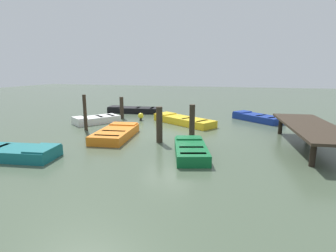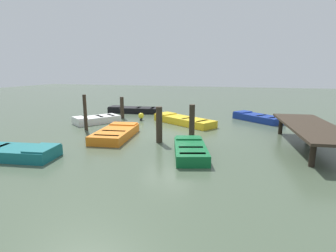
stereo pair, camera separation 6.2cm
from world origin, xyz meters
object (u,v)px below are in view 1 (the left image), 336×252
Objects in this scene: rowboat_green at (191,150)px; rowboat_teal at (7,152)px; mooring_piling_center at (159,125)px; rowboat_yellow at (183,120)px; rowboat_blue at (257,118)px; marker_buoy at (141,116)px; rowboat_black at (134,110)px; rowboat_orange at (116,133)px; mooring_piling_near_left at (192,123)px; rowboat_white at (96,119)px; mooring_piling_mid_right at (85,113)px; dock_segment at (312,128)px; mooring_piling_far_right at (122,108)px.

rowboat_teal is at bearing 92.00° from rowboat_green.
rowboat_yellow is at bearing 179.28° from mooring_piling_center.
marker_buoy is (1.90, -7.22, 0.07)m from rowboat_blue.
marker_buoy is at bearing 113.44° from rowboat_black.
rowboat_orange is 1.06× the size of rowboat_blue.
rowboat_black is 2.44× the size of mooring_piling_near_left.
rowboat_white is 6.06× the size of marker_buoy.
mooring_piling_mid_right reaches higher than rowboat_blue.
dock_segment is 4.23× the size of mooring_piling_far_right.
rowboat_green is at bearing 117.22° from rowboat_black.
rowboat_orange is at bearing -90.92° from dock_segment.
rowboat_orange is at bearing 66.83° from mooring_piling_mid_right.
rowboat_black is 8.96m from rowboat_blue.
rowboat_orange is 0.87× the size of rowboat_teal.
mooring_piling_center is 3.35× the size of marker_buoy.
mooring_piling_far_right is (-6.52, -6.03, 0.50)m from rowboat_green.
dock_segment is 11.64m from rowboat_white.
mooring_piling_mid_right is at bearing 79.74° from rowboat_teal.
rowboat_yellow is at bearing 83.34° from marker_buoy.
rowboat_white is (1.26, -5.17, 0.00)m from rowboat_yellow.
mooring_piling_near_left is at bearing 140.81° from rowboat_yellow.
rowboat_green is at bearing -120.08° from rowboat_orange.
dock_segment is at bearing 67.53° from marker_buoy.
rowboat_teal is at bearing -12.92° from marker_buoy.
dock_segment is at bearing 68.91° from mooring_piling_far_right.
rowboat_white is (-4.60, -6.84, 0.00)m from rowboat_green.
rowboat_blue is at bearing 104.77° from marker_buoy.
rowboat_orange is 2.58m from mooring_piling_mid_right.
rowboat_orange and rowboat_yellow have the same top height.
rowboat_green is 1.51× the size of mooring_piling_mid_right.
rowboat_orange is at bearing -95.39° from mooring_piling_center.
marker_buoy is at bearing 77.85° from mooring_piling_far_right.
mooring_piling_far_right reaches higher than rowboat_yellow.
rowboat_yellow is at bearing 137.86° from rowboat_black.
mooring_piling_far_right reaches higher than rowboat_teal.
dock_segment is at bearing 98.74° from mooring_piling_center.
marker_buoy is at bearing -149.27° from mooring_piling_center.
rowboat_orange is 1.17× the size of rowboat_green.
rowboat_green is at bearing 10.24° from mooring_piling_near_left.
marker_buoy is (-4.02, -4.15, -0.55)m from mooring_piling_near_left.
rowboat_green is 1.81× the size of mooring_piling_center.
rowboat_green is (1.67, 4.00, 0.00)m from rowboat_orange.
mooring_piling_near_left is 1.51m from mooring_piling_center.
rowboat_green is 1.00× the size of rowboat_white.
mooring_piling_center reaches higher than rowboat_black.
mooring_piling_far_right reaches higher than rowboat_green.
mooring_piling_near_left is at bearing 45.92° from marker_buoy.
rowboat_black is 9.02m from mooring_piling_near_left.
mooring_piling_near_left is at bearing 118.65° from mooring_piling_center.
rowboat_orange is at bearing 22.75° from mooring_piling_far_right.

